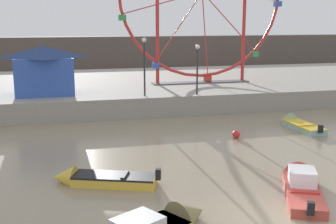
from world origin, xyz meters
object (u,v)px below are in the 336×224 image
at_px(motorboat_faded_red, 301,182).
at_px(motorboat_mustard_yellow, 98,179).
at_px(carnival_booth_blue_tent, 44,70).
at_px(mooring_buoy_orange, 236,134).
at_px(promenade_lamp_near, 197,61).
at_px(motorboat_seafoam, 297,124).
at_px(promenade_lamp_far, 144,58).

bearing_deg(motorboat_faded_red, motorboat_mustard_yellow, 97.49).
height_order(carnival_booth_blue_tent, mooring_buoy_orange, carnival_booth_blue_tent).
xyz_separation_m(promenade_lamp_near, mooring_buoy_orange, (0.13, -6.82, -3.48)).
bearing_deg(mooring_buoy_orange, motorboat_seafoam, 17.82).
bearing_deg(carnival_booth_blue_tent, mooring_buoy_orange, -43.47).
bearing_deg(motorboat_faded_red, mooring_buoy_orange, 20.85).
distance_m(motorboat_faded_red, promenade_lamp_near, 14.92).
relative_size(motorboat_mustard_yellow, motorboat_faded_red, 0.86).
xyz_separation_m(carnival_booth_blue_tent, promenade_lamp_far, (6.67, -2.14, 0.83)).
bearing_deg(promenade_lamp_near, carnival_booth_blue_tent, 165.82).
bearing_deg(promenade_lamp_far, motorboat_seafoam, -34.54).
distance_m(motorboat_mustard_yellow, promenade_lamp_near, 14.97).
xyz_separation_m(motorboat_seafoam, promenade_lamp_near, (-4.78, 5.33, 3.50)).
height_order(promenade_lamp_near, promenade_lamp_far, promenade_lamp_far).
distance_m(motorboat_faded_red, promenade_lamp_far, 15.76).
bearing_deg(promenade_lamp_near, motorboat_mustard_yellow, -123.58).
relative_size(motorboat_seafoam, promenade_lamp_far, 1.08).
distance_m(motorboat_seafoam, promenade_lamp_far, 10.88).
distance_m(motorboat_seafoam, motorboat_faded_red, 10.54).
height_order(motorboat_faded_red, promenade_lamp_far, promenade_lamp_far).
bearing_deg(carnival_booth_blue_tent, promenade_lamp_far, -19.18).
relative_size(motorboat_seafoam, mooring_buoy_orange, 9.73).
height_order(motorboat_seafoam, motorboat_mustard_yellow, motorboat_mustard_yellow).
distance_m(carnival_booth_blue_tent, promenade_lamp_far, 7.05).
bearing_deg(motorboat_faded_red, promenade_lamp_near, 23.19).
bearing_deg(promenade_lamp_near, promenade_lamp_far, 172.76).
xyz_separation_m(promenade_lamp_near, promenade_lamp_far, (-3.63, 0.46, 0.27)).
relative_size(promenade_lamp_near, promenade_lamp_far, 0.88).
distance_m(promenade_lamp_near, mooring_buoy_orange, 7.66).
distance_m(carnival_booth_blue_tent, promenade_lamp_near, 10.64).
distance_m(motorboat_seafoam, mooring_buoy_orange, 4.88).
relative_size(motorboat_faded_red, carnival_booth_blue_tent, 1.16).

